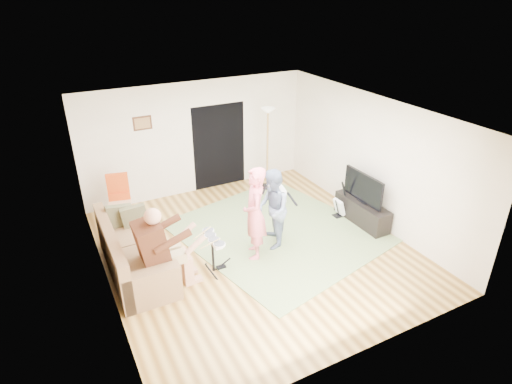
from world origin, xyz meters
The scene contains 19 objects.
floor centered at (0.00, 0.00, 0.00)m, with size 6.00×6.00×0.00m, color brown.
walls centered at (0.00, 0.00, 1.35)m, with size 5.50×6.00×2.70m, color silver, non-canonical shape.
ceiling centered at (0.00, 0.00, 2.70)m, with size 6.00×6.00×0.00m, color white.
window_blinds centered at (-2.74, 0.20, 1.55)m, with size 2.05×2.05×0.00m, color #97562E.
doorway centered at (0.55, 2.99, 1.05)m, with size 2.10×2.10×0.00m, color black.
picture_frame centered at (-1.25, 2.99, 1.90)m, with size 0.42×0.03×0.32m, color #3F2314.
area_rug centered at (0.67, 0.33, 0.01)m, with size 3.43×3.81×0.02m, color #6A824F.
sofa centered at (-2.30, 0.36, 0.31)m, with size 0.95×2.30×0.93m.
drummer centered at (-1.85, -0.29, 0.59)m, with size 0.99×0.55×1.52m.
drum_kit centered at (-1.00, -0.29, 0.32)m, with size 0.40×0.71×0.73m.
singer centered at (-0.11, -0.19, 0.90)m, with size 0.66×0.43×1.80m, color #DF6172.
microphone centered at (0.09, -0.19, 1.34)m, with size 0.06×0.06×0.24m, color black, non-canonical shape.
guitarist centered at (0.35, -0.03, 0.80)m, with size 0.77×0.60×1.59m, color slate.
guitar_held centered at (0.55, -0.03, 1.08)m, with size 0.12×0.60×0.26m, color white, non-canonical shape.
guitar_spare centered at (2.23, 0.27, 0.24)m, with size 0.30×0.27×0.85m.
torchiere_lamp centered at (1.54, 2.32, 1.40)m, with size 0.37×0.37×2.05m.
dining_chair centered at (-2.10, 2.18, 0.39)m, with size 0.55×0.58×1.10m.
tv_cabinet centered at (2.50, -0.16, 0.25)m, with size 0.40×1.40×0.50m, color black.
television centered at (2.45, -0.16, 0.85)m, with size 0.06×1.12×0.61m, color black.
Camera 1 is at (-3.24, -6.23, 4.70)m, focal length 30.00 mm.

